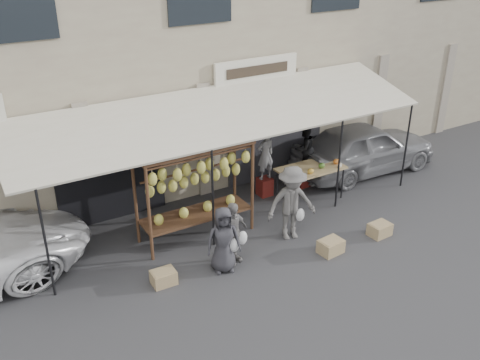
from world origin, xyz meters
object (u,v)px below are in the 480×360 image
at_px(vendor_right, 304,148).
at_px(crate_near_a, 331,246).
at_px(crate_far, 164,277).
at_px(customer_mid, 232,233).
at_px(produce_table, 311,169).
at_px(sedan, 364,147).
at_px(customer_right, 292,203).
at_px(customer_left, 223,240).
at_px(crate_near_b, 380,230).
at_px(banana_rack, 195,175).
at_px(vendor_left, 265,155).

bearing_deg(vendor_right, crate_near_a, 54.55).
bearing_deg(crate_near_a, crate_far, 166.90).
distance_m(customer_mid, crate_far, 1.66).
bearing_deg(crate_far, crate_near_a, -13.10).
bearing_deg(customer_mid, produce_table, 7.65).
bearing_deg(crate_far, customer_mid, -1.44).
bearing_deg(customer_mid, sedan, 3.85).
bearing_deg(customer_right, customer_mid, -160.56).
relative_size(customer_left, crate_near_b, 2.93).
height_order(customer_left, crate_near_a, customer_left).
relative_size(customer_right, crate_far, 3.70).
bearing_deg(produce_table, crate_near_a, -116.90).
height_order(vendor_right, sedan, vendor_right).
distance_m(customer_right, crate_near_a, 1.27).
bearing_deg(crate_near_a, sedan, 39.20).
relative_size(customer_left, crate_near_a, 2.82).
height_order(customer_mid, crate_near_a, customer_mid).
distance_m(customer_left, crate_far, 1.40).
height_order(customer_right, crate_near_a, customer_right).
xyz_separation_m(produce_table, crate_near_a, (-1.12, -2.21, -0.71)).
bearing_deg(banana_rack, crate_near_a, -43.53).
height_order(vendor_left, customer_mid, vendor_left).
relative_size(vendor_left, customer_right, 0.74).
relative_size(produce_table, customer_left, 1.18).
height_order(customer_mid, sedan, sedan).
bearing_deg(crate_near_b, produce_table, 97.91).
xyz_separation_m(customer_mid, crate_near_a, (2.02, -0.79, -0.55)).
distance_m(vendor_left, vendor_right, 1.19).
xyz_separation_m(customer_left, customer_right, (1.92, 0.32, 0.16)).
relative_size(customer_mid, crate_far, 2.96).
height_order(produce_table, vendor_left, vendor_left).
relative_size(customer_left, sedan, 0.34).
distance_m(banana_rack, vendor_right, 3.76).
bearing_deg(vendor_left, banana_rack, 20.27).
relative_size(vendor_right, customer_mid, 0.92).
relative_size(customer_mid, sedan, 0.33).
xyz_separation_m(customer_left, crate_far, (-1.27, 0.19, -0.58)).
distance_m(customer_right, crate_far, 3.27).
bearing_deg(crate_far, produce_table, 16.37).
xyz_separation_m(crate_near_a, sedan, (3.51, 2.86, 0.58)).
height_order(produce_table, customer_mid, customer_mid).
bearing_deg(sedan, crate_near_b, 146.19).
xyz_separation_m(banana_rack, customer_left, (-0.12, -1.44, -0.85)).
bearing_deg(customer_left, crate_near_b, 5.27).
bearing_deg(crate_near_b, customer_left, 170.08).
distance_m(produce_table, customer_mid, 3.45).
relative_size(vendor_right, crate_far, 2.74).
xyz_separation_m(banana_rack, customer_mid, (0.17, -1.29, -0.86)).
bearing_deg(vendor_right, customer_mid, 22.48).
height_order(produce_table, sedan, sedan).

